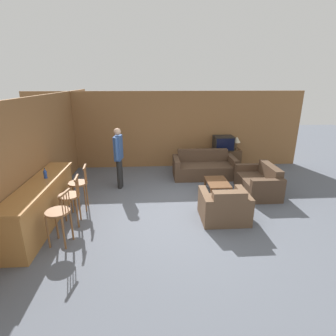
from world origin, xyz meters
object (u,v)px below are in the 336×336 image
(bar_chair_near, at_px, (59,216))
(loveseat_right, at_px, (259,183))
(tv_unit, at_px, (222,159))
(couch_far, at_px, (204,168))
(coffee_table, at_px, (217,183))
(bottle, at_px, (45,174))
(bar_chair_mid, at_px, (70,199))
(armchair_near, at_px, (224,207))
(person_by_window, at_px, (119,155))
(bar_chair_far, at_px, (79,186))
(table_lamp, at_px, (237,140))
(tv, at_px, (223,143))

(bar_chair_near, xyz_separation_m, loveseat_right, (4.60, 2.07, -0.30))
(tv_unit, bearing_deg, loveseat_right, -78.90)
(bar_chair_near, height_order, couch_far, bar_chair_near)
(coffee_table, bearing_deg, couch_far, 93.92)
(coffee_table, height_order, bottle, bottle)
(couch_far, relative_size, tv_unit, 1.57)
(bar_chair_near, distance_m, bar_chair_mid, 0.71)
(couch_far, height_order, coffee_table, couch_far)
(couch_far, bearing_deg, bar_chair_mid, -140.77)
(bar_chair_near, relative_size, bar_chair_mid, 1.00)
(armchair_near, distance_m, bottle, 3.91)
(loveseat_right, relative_size, person_by_window, 0.82)
(bar_chair_far, distance_m, table_lamp, 5.47)
(bar_chair_mid, height_order, couch_far, bar_chair_mid)
(bar_chair_mid, xyz_separation_m, coffee_table, (3.45, 1.34, -0.28))
(coffee_table, bearing_deg, bar_chair_near, -149.32)
(bar_chair_mid, bearing_deg, person_by_window, 68.38)
(bar_chair_near, height_order, person_by_window, person_by_window)
(tv_unit, height_order, person_by_window, person_by_window)
(bar_chair_far, height_order, bottle, bottle)
(bar_chair_far, relative_size, coffee_table, 1.22)
(bar_chair_mid, relative_size, tv, 1.63)
(bar_chair_mid, xyz_separation_m, loveseat_right, (4.60, 1.37, -0.30))
(tv_unit, bearing_deg, table_lamp, -0.00)
(loveseat_right, bearing_deg, coffee_table, -178.56)
(bar_chair_far, xyz_separation_m, tv, (4.17, 2.87, 0.30))
(table_lamp, distance_m, person_by_window, 4.15)
(bar_chair_mid, bearing_deg, bar_chair_far, 90.00)
(bottle, relative_size, table_lamp, 0.52)
(bar_chair_mid, height_order, tv, tv)
(tv_unit, xyz_separation_m, person_by_window, (-3.37, -1.58, 0.64))
(armchair_near, relative_size, table_lamp, 2.28)
(coffee_table, bearing_deg, tv, 72.20)
(bar_chair_mid, distance_m, person_by_window, 2.18)
(bar_chair_near, bearing_deg, coffee_table, 30.68)
(bar_chair_near, relative_size, bottle, 4.68)
(armchair_near, bearing_deg, tv, 76.06)
(tv_unit, height_order, tv, tv)
(person_by_window, bearing_deg, bottle, -127.73)
(coffee_table, distance_m, tv_unit, 2.35)
(bar_chair_far, xyz_separation_m, coffee_table, (3.45, 0.64, -0.28))
(loveseat_right, relative_size, table_lamp, 3.17)
(bar_chair_near, bearing_deg, table_lamp, 42.78)
(armchair_near, height_order, coffee_table, armchair_near)
(bar_chair_far, relative_size, loveseat_right, 0.76)
(coffee_table, xyz_separation_m, tv, (0.72, 2.24, 0.58))
(bar_chair_near, height_order, tv, tv)
(bar_chair_mid, distance_m, loveseat_right, 4.81)
(coffee_table, bearing_deg, armchair_near, -97.21)
(tv_unit, bearing_deg, couch_far, -134.07)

